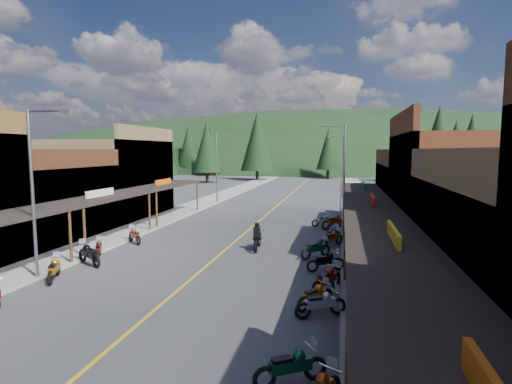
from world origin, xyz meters
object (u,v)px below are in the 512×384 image
Objects in this scene: pine_0 at (133,149)px; streetlight_3 at (342,163)px; shop_west_2 at (35,203)px; bike_west_7 at (99,248)px; pine_3 at (328,149)px; shop_east_3 at (430,197)px; bike_east_6 at (327,278)px; pine_2 at (257,141)px; bike_east_4 at (321,302)px; bike_west_5 at (54,268)px; bike_east_10 at (332,233)px; bike_east_11 at (334,221)px; bike_east_5 at (315,295)px; bike_east_12 at (323,220)px; pine_7 at (188,146)px; streetlight_2 at (342,173)px; pine_4 at (401,144)px; pine_10 at (207,147)px; streetlight_0 at (35,187)px; pine_5 at (471,141)px; bike_east_7 at (326,261)px; bike_east_3 at (291,365)px; bike_west_6 at (89,253)px; bike_west_8 at (135,235)px; pedestrian_east_b at (349,212)px; bike_east_8 at (316,248)px; bike_east_9 at (332,237)px; pedestrian_east_a at (362,257)px; rider_on_bike at (258,239)px; pine_8 at (164,151)px; pine_1 at (210,146)px; pine_9 at (455,149)px; streetlight_1 at (218,165)px; shop_east_2 at (470,199)px.

streetlight_3 is at bearing -34.28° from pine_0.
shop_west_2 reaches higher than bike_west_7.
bike_west_7 is (-10.49, -67.97, -5.91)m from pine_3.
shop_east_3 reaches higher than bike_east_6.
pine_2 is at bearing -7.59° from pine_0.
bike_east_4 is at bearing -52.43° from bike_west_7.
bike_west_5 is at bearing -45.37° from shop_west_2.
bike_east_11 is (0.06, 4.35, 0.09)m from bike_east_10.
bike_east_5 is 16.94m from bike_east_12.
bike_east_4 is (38.29, -83.47, -6.67)m from pine_7.
shop_west_2 is 21.73m from streetlight_2.
pine_4 is 1.08× the size of pine_10.
pine_4 is 66.14m from bike_east_6.
streetlight_0 reaches higher than shop_east_3.
pine_5 is (16.00, 12.00, 0.75)m from pine_4.
pine_10 is (-52.00, -22.00, -1.21)m from pine_5.
bike_east_12 is at bearing 52.47° from streetlight_0.
bike_east_7 is 0.86× the size of bike_east_11.
bike_east_3 is at bearing -35.93° from bike_east_4.
bike_west_6 is 1.16× the size of bike_west_8.
bike_east_11 is at bearing 45.46° from pedestrian_east_b.
pine_5 is at bearing 36.28° from bike_west_5.
bike_east_8 is (1.60, -65.36, -5.87)m from pine_3.
bike_east_9 is 0.88× the size of bike_east_11.
streetlight_2 is at bearing 16.92° from shop_west_2.
pedestrian_east_b reaches higher than bike_east_3.
bike_west_7 is at bearing -26.79° from shop_west_2.
bike_west_5 is 1.24× the size of pedestrian_east_a.
bike_west_6 is 1.29× the size of pedestrian_east_b.
pedestrian_east_b is at bearing -102.14° from pine_4.
bike_west_8 is (-20.13, -9.43, -1.97)m from shop_east_3.
rider_on_bike reaches higher than bike_east_4.
pine_8 is 6.03× the size of pedestrian_east_a.
bike_east_11 reaches higher than bike_east_10.
pine_1 is 1.16× the size of pine_9.
shop_east_3 is 5.69× the size of bike_east_5.
pine_0 is at bearing 71.46° from bike_west_8.
streetlight_2 reaches higher than shop_west_2.
streetlight_2 is 4.95m from pedestrian_east_b.
shop_west_2 is at bearing 7.35° from pedestrian_east_b.
bike_west_7 is 0.99× the size of bike_east_3.
bike_east_9 is (12.79, 1.90, 0.02)m from bike_west_8.
bike_east_10 is at bearing 9.33° from shop_west_2.
pine_2 is at bearing 94.84° from streetlight_1.
pedestrian_east_b is (5.63, 9.68, 0.33)m from rider_on_bike.
shop_west_2 is 5.44× the size of bike_east_10.
shop_west_2 is 4.99× the size of bike_east_6.
streetlight_0 is 28.00m from streetlight_1.
shop_east_2 reaches higher than bike_east_10.
pine_0 is 5.04× the size of bike_east_6.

